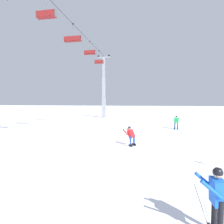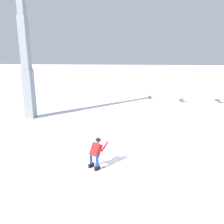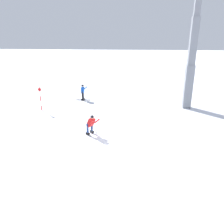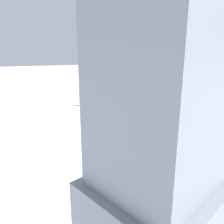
# 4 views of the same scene
# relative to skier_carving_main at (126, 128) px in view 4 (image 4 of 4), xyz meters

# --- Properties ---
(ground_plane) EXTENTS (260.00, 260.00, 0.00)m
(ground_plane) POSITION_rel_skier_carving_main_xyz_m (0.35, 0.97, -0.80)
(ground_plane) COLOR white
(skier_carving_main) EXTENTS (1.35, 1.66, 1.54)m
(skier_carving_main) POSITION_rel_skier_carving_main_xyz_m (0.00, 0.00, 0.00)
(skier_carving_main) COLOR white
(skier_carving_main) RESTS_ON ground_plane
(skier_distant_downhill) EXTENTS (1.72, 0.82, 1.60)m
(skier_distant_downhill) POSITION_rel_skier_carving_main_xyz_m (9.06, -4.46, 0.10)
(skier_distant_downhill) COLOR #198CCC
(skier_distant_downhill) RESTS_ON ground_plane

